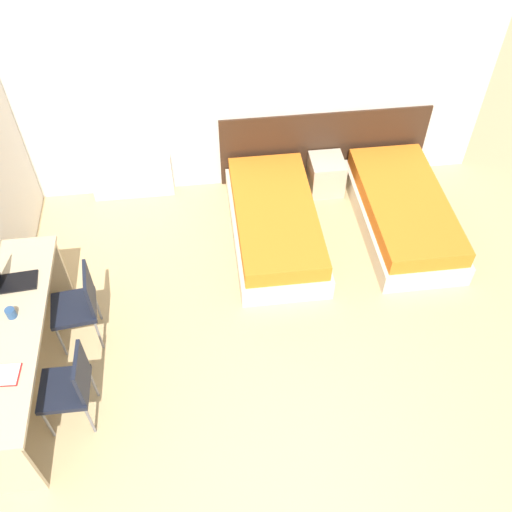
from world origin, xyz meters
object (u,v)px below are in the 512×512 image
(nightstand, at_px, (326,175))
(chair_near_laptop, at_px, (79,303))
(bed_near_door, at_px, (403,212))
(chair_near_notebook, at_px, (70,385))
(laptop, at_px, (11,278))
(bed_near_window, at_px, (275,223))

(nightstand, relative_size, chair_near_laptop, 0.49)
(bed_near_door, bearing_deg, chair_near_laptop, -162.21)
(chair_near_notebook, xyz_separation_m, laptop, (-0.51, 0.90, 0.34))
(bed_near_door, relative_size, chair_near_laptop, 2.17)
(bed_near_window, xyz_separation_m, nightstand, (0.72, 0.74, 0.00))
(chair_near_laptop, bearing_deg, bed_near_door, 11.65)
(nightstand, distance_m, chair_near_laptop, 3.25)
(nightstand, bearing_deg, bed_near_window, -134.28)
(nightstand, height_order, laptop, laptop)
(chair_near_notebook, bearing_deg, chair_near_laptop, 90.74)
(bed_near_window, xyz_separation_m, bed_near_door, (1.44, 0.00, 0.00))
(chair_near_laptop, height_order, laptop, laptop)
(bed_near_door, bearing_deg, chair_near_notebook, -150.48)
(chair_near_laptop, bearing_deg, bed_near_window, 23.03)
(nightstand, distance_m, laptop, 3.69)
(bed_near_door, xyz_separation_m, nightstand, (-0.72, 0.74, 0.00))
(bed_near_window, bearing_deg, nightstand, 45.72)
(nightstand, relative_size, laptop, 1.26)
(bed_near_door, xyz_separation_m, laptop, (-3.90, -1.02, 0.63))
(bed_near_door, height_order, nightstand, bed_near_door)
(nightstand, height_order, chair_near_laptop, chair_near_laptop)
(chair_near_laptop, bearing_deg, nightstand, 28.24)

